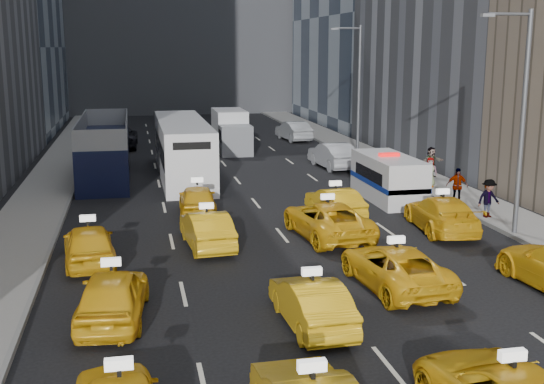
% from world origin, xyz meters
% --- Properties ---
extents(sidewalk_west, '(3.00, 90.00, 0.15)m').
position_xyz_m(sidewalk_west, '(-10.50, 25.00, 0.07)').
color(sidewalk_west, gray).
rests_on(sidewalk_west, ground).
extents(sidewalk_east, '(3.00, 90.00, 0.15)m').
position_xyz_m(sidewalk_east, '(10.50, 25.00, 0.07)').
color(sidewalk_east, gray).
rests_on(sidewalk_east, ground).
extents(curb_west, '(0.15, 90.00, 0.18)m').
position_xyz_m(curb_west, '(-9.05, 25.00, 0.09)').
color(curb_west, slate).
rests_on(curb_west, ground).
extents(curb_east, '(0.15, 90.00, 0.18)m').
position_xyz_m(curb_east, '(9.05, 25.00, 0.09)').
color(curb_east, slate).
rests_on(curb_east, ground).
extents(streetlight_near, '(2.15, 0.22, 9.00)m').
position_xyz_m(streetlight_near, '(9.18, 12.00, 4.92)').
color(streetlight_near, '#595B60').
rests_on(streetlight_near, ground).
extents(streetlight_far, '(2.15, 0.22, 9.00)m').
position_xyz_m(streetlight_far, '(9.18, 32.00, 4.92)').
color(streetlight_far, '#595B60').
rests_on(streetlight_far, ground).
extents(taxi_8, '(2.22, 4.59, 1.51)m').
position_xyz_m(taxi_8, '(-6.58, 6.24, 0.76)').
color(taxi_8, '#EFB014').
rests_on(taxi_8, ground).
extents(taxi_9, '(1.64, 4.19, 1.36)m').
position_xyz_m(taxi_9, '(-1.21, 4.77, 0.68)').
color(taxi_9, '#EFB014').
rests_on(taxi_9, ground).
extents(taxi_10, '(2.63, 5.07, 1.37)m').
position_xyz_m(taxi_10, '(2.21, 7.23, 0.68)').
color(taxi_10, '#EFB014').
rests_on(taxi_10, ground).
extents(taxi_12, '(2.12, 4.41, 1.45)m').
position_xyz_m(taxi_12, '(-7.52, 11.72, 0.73)').
color(taxi_12, '#EFB014').
rests_on(taxi_12, ground).
extents(taxi_13, '(1.84, 4.41, 1.42)m').
position_xyz_m(taxi_13, '(-3.20, 12.95, 0.71)').
color(taxi_13, '#EFB014').
rests_on(taxi_13, ground).
extents(taxi_14, '(2.95, 5.50, 1.47)m').
position_xyz_m(taxi_14, '(1.73, 13.35, 0.73)').
color(taxi_14, '#EFB014').
rests_on(taxi_14, ground).
extents(taxi_15, '(2.63, 5.30, 1.48)m').
position_xyz_m(taxi_15, '(6.69, 13.31, 0.74)').
color(taxi_15, '#EFB014').
rests_on(taxi_15, ground).
extents(taxi_16, '(1.88, 4.20, 1.40)m').
position_xyz_m(taxi_16, '(-3.04, 18.27, 0.70)').
color(taxi_16, '#EFB014').
rests_on(taxi_16, ground).
extents(taxi_17, '(1.93, 4.19, 1.33)m').
position_xyz_m(taxi_17, '(3.04, 16.60, 0.66)').
color(taxi_17, '#EFB014').
rests_on(taxi_17, ground).
extents(nypd_van, '(2.20, 5.58, 2.39)m').
position_xyz_m(nypd_van, '(6.69, 19.44, 1.08)').
color(nypd_van, silver).
rests_on(nypd_van, ground).
extents(double_decker, '(3.15, 12.07, 3.49)m').
position_xyz_m(double_decker, '(-7.47, 28.55, 1.73)').
color(double_decker, black).
rests_on(double_decker, ground).
extents(city_bus, '(3.21, 13.08, 3.35)m').
position_xyz_m(city_bus, '(-2.98, 27.83, 1.66)').
color(city_bus, white).
rests_on(city_bus, ground).
extents(box_truck, '(2.89, 6.70, 2.98)m').
position_xyz_m(box_truck, '(1.34, 37.57, 1.46)').
color(box_truck, silver).
rests_on(box_truck, ground).
extents(misc_car_0, '(2.14, 5.10, 1.64)m').
position_xyz_m(misc_car_0, '(6.62, 28.93, 0.82)').
color(misc_car_0, '#B1B4B9').
rests_on(misc_car_0, ground).
extents(misc_car_1, '(2.88, 5.94, 1.63)m').
position_xyz_m(misc_car_1, '(-6.87, 41.01, 0.81)').
color(misc_car_1, black).
rests_on(misc_car_1, ground).
extents(misc_car_2, '(2.65, 5.83, 1.66)m').
position_xyz_m(misc_car_2, '(2.28, 47.16, 0.83)').
color(misc_car_2, slate).
rests_on(misc_car_2, ground).
extents(misc_car_3, '(2.17, 4.40, 1.44)m').
position_xyz_m(misc_car_3, '(-2.57, 43.31, 0.72)').
color(misc_car_3, black).
rests_on(misc_car_3, ground).
extents(misc_car_4, '(2.22, 5.00, 1.60)m').
position_xyz_m(misc_car_4, '(7.23, 42.25, 0.80)').
color(misc_car_4, '#9FA3A7').
rests_on(misc_car_4, ground).
extents(pedestrian_2, '(1.17, 0.64, 1.72)m').
position_xyz_m(pedestrian_2, '(9.50, 14.54, 1.01)').
color(pedestrian_2, gray).
rests_on(pedestrian_2, sidewalk_east).
extents(pedestrian_3, '(1.12, 0.75, 1.75)m').
position_xyz_m(pedestrian_3, '(9.37, 17.31, 1.02)').
color(pedestrian_3, gray).
rests_on(pedestrian_3, sidewalk_east).
extents(pedestrian_4, '(0.88, 0.64, 1.61)m').
position_xyz_m(pedestrian_4, '(9.84, 21.41, 0.95)').
color(pedestrian_4, gray).
rests_on(pedestrian_4, sidewalk_east).
extents(pedestrian_5, '(1.70, 1.07, 1.78)m').
position_xyz_m(pedestrian_5, '(11.08, 24.00, 1.04)').
color(pedestrian_5, gray).
rests_on(pedestrian_5, sidewalk_east).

